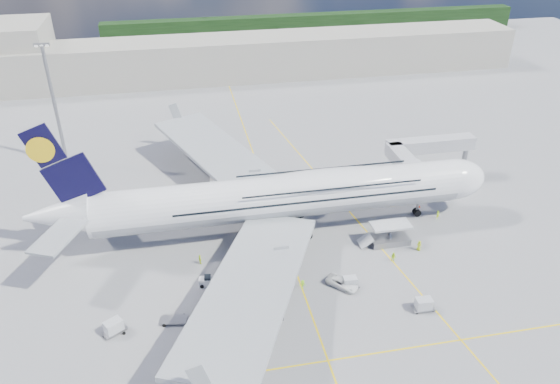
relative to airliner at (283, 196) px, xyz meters
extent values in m
plane|color=gray|center=(-0.26, -10.00, -6.87)|extent=(300.00, 300.00, 0.00)
cube|color=yellow|center=(-0.26, -10.00, -6.86)|extent=(0.25, 220.00, 0.01)
cube|color=yellow|center=(-0.26, -30.00, -6.86)|extent=(120.00, 0.25, 0.01)
cube|color=yellow|center=(13.74, 0.00, -6.86)|extent=(14.16, 99.06, 0.01)
cylinder|color=white|center=(-0.26, 0.00, -0.07)|extent=(62.00, 7.20, 7.20)
cylinder|color=#9EA0A5|center=(-0.26, 0.00, -0.22)|extent=(60.76, 7.13, 7.13)
ellipsoid|color=white|center=(7.74, 0.00, 1.91)|extent=(36.00, 6.84, 3.76)
ellipsoid|color=white|center=(30.74, 0.00, -0.07)|extent=(11.52, 7.20, 7.20)
ellipsoid|color=black|center=(33.98, 0.00, 0.53)|extent=(3.84, 4.16, 1.44)
cone|color=white|center=(-35.76, 0.00, 0.73)|extent=(10.00, 6.84, 6.84)
cube|color=black|center=(-33.76, 0.00, 9.53)|extent=(11.02, 0.46, 14.61)
cylinder|color=yellow|center=(-35.86, 0.00, 12.03)|extent=(4.00, 0.60, 4.00)
cube|color=#999EA3|center=(-8.26, 20.00, -1.27)|extent=(25.49, 39.15, 3.35)
cube|color=#999EA3|center=(-8.26, -20.00, -1.27)|extent=(25.49, 39.15, 3.35)
cylinder|color=#B7BABF|center=(-3.26, 12.50, -3.67)|extent=(5.20, 3.50, 3.50)
cylinder|color=#B7BABF|center=(-7.76, 23.00, -3.67)|extent=(5.20, 3.50, 3.50)
cylinder|color=#B7BABF|center=(-3.26, -12.50, -3.67)|extent=(5.20, 3.50, 3.50)
cylinder|color=#B7BABF|center=(-7.76, -23.00, -3.67)|extent=(5.20, 3.50, 3.50)
cylinder|color=gray|center=(24.74, 0.00, -4.67)|extent=(0.44, 0.44, 3.80)
cylinder|color=black|center=(24.74, 0.00, -6.22)|extent=(1.30, 0.90, 1.30)
cylinder|color=gray|center=(-0.26, 0.00, -4.67)|extent=(0.56, 0.56, 3.80)
cylinder|color=black|center=(-0.26, 3.20, -6.12)|extent=(1.50, 0.90, 1.50)
cube|color=#B7B7BC|center=(24.74, 8.60, 0.23)|extent=(3.00, 10.00, 2.60)
cube|color=#B7B7BC|center=(32.74, 13.60, 0.23)|extent=(18.00, 3.00, 2.60)
cylinder|color=gray|center=(26.74, 11.60, -3.32)|extent=(0.80, 0.80, 7.10)
cylinder|color=black|center=(26.74, 11.60, -6.42)|extent=(0.90, 0.80, 0.90)
cylinder|color=gray|center=(40.74, 13.60, -3.32)|extent=(1.00, 1.00, 7.10)
cube|color=gray|center=(40.74, 13.60, -6.47)|extent=(2.00, 2.00, 0.80)
cylinder|color=#B7B7BC|center=(24.74, 4.80, 0.23)|extent=(3.60, 3.60, 2.80)
cube|color=silver|center=(16.74, -7.10, -3.37)|extent=(6.50, 3.20, 0.35)
cube|color=gray|center=(16.74, -7.10, -6.32)|extent=(6.50, 3.20, 1.10)
cube|color=gray|center=(16.74, -7.10, -4.82)|extent=(0.22, 1.99, 3.00)
cylinder|color=black|center=(14.14, -8.30, -6.52)|extent=(0.70, 0.30, 0.70)
cube|color=silver|center=(12.54, -7.10, -5.87)|extent=(2.16, 2.60, 1.60)
cylinder|color=gray|center=(-40.26, 35.00, 5.63)|extent=(0.70, 0.70, 25.00)
cube|color=gray|center=(-40.26, 35.00, 18.33)|extent=(3.00, 0.40, 0.60)
cube|color=#B2AD9E|center=(-0.26, 85.00, -0.87)|extent=(180.00, 16.00, 12.00)
cube|color=#193814|center=(39.74, 130.00, -2.87)|extent=(160.00, 6.00, 8.00)
cube|color=gray|center=(-12.72, -19.73, -6.52)|extent=(3.17, 1.92, 0.18)
cylinder|color=black|center=(-13.93, -20.34, -6.65)|extent=(0.44, 0.18, 0.44)
cylinder|color=black|center=(-11.52, -19.13, -6.65)|extent=(0.44, 0.18, 0.44)
cube|color=gray|center=(-19.14, -19.08, -6.47)|extent=(3.70, 2.38, 0.21)
cylinder|color=black|center=(-20.52, -19.77, -6.62)|extent=(0.51, 0.21, 0.51)
cylinder|color=black|center=(-17.76, -18.39, -6.62)|extent=(0.51, 0.21, 0.51)
cube|color=gray|center=(-12.36, -23.57, -6.49)|extent=(3.69, 2.86, 0.20)
cylinder|color=black|center=(-13.67, -24.22, -6.63)|extent=(0.48, 0.20, 0.48)
cylinder|color=black|center=(-11.05, -22.92, -6.63)|extent=(0.48, 0.20, 0.48)
cube|color=silver|center=(-12.36, -23.57, -5.61)|extent=(2.84, 2.43, 1.64)
cube|color=gray|center=(-27.06, -19.61, -6.50)|extent=(3.56, 3.10, 0.19)
cylinder|color=black|center=(-28.32, -20.24, -6.64)|extent=(0.46, 0.19, 0.46)
cylinder|color=black|center=(-25.80, -18.98, -6.64)|extent=(0.46, 0.19, 0.46)
cube|color=silver|center=(-27.06, -19.61, -5.66)|extent=(2.79, 2.56, 1.57)
cube|color=gray|center=(15.44, -23.60, -6.51)|extent=(3.14, 1.77, 0.18)
cylinder|color=black|center=(14.21, -24.21, -6.64)|extent=(0.45, 0.18, 0.45)
cylinder|color=black|center=(16.67, -22.99, -6.64)|extent=(0.45, 0.18, 0.45)
cube|color=silver|center=(15.44, -23.60, -5.69)|extent=(2.31, 1.63, 1.53)
cube|color=gray|center=(6.79, -16.73, -6.55)|extent=(2.76, 1.54, 0.16)
cylinder|color=black|center=(5.71, -17.27, -6.67)|extent=(0.40, 0.16, 0.40)
cylinder|color=black|center=(7.88, -16.18, -6.67)|extent=(0.40, 0.16, 0.40)
cube|color=silver|center=(6.79, -16.73, -5.83)|extent=(2.04, 1.43, 1.36)
cube|color=white|center=(-13.91, -12.16, -6.21)|extent=(2.76, 1.52, 1.22)
cube|color=black|center=(-13.91, -12.16, -5.46)|extent=(1.07, 1.23, 0.47)
cylinder|color=black|center=(-14.85, -12.68, -6.57)|extent=(0.60, 0.24, 0.60)
cylinder|color=black|center=(-12.97, -11.64, -6.57)|extent=(0.60, 0.24, 0.60)
cube|color=gray|center=(-8.15, 13.85, -5.90)|extent=(6.47, 2.83, 1.94)
cube|color=white|center=(-8.83, 13.85, -4.06)|extent=(4.84, 2.79, 2.13)
cube|color=white|center=(-5.72, 13.85, -5.03)|extent=(1.92, 2.36, 1.55)
cube|color=black|center=(-5.04, 13.85, -4.83)|extent=(0.30, 1.95, 0.87)
cylinder|color=black|center=(-6.01, 12.73, -6.33)|extent=(1.07, 0.34, 1.07)
cylinder|color=black|center=(-10.28, 14.96, -6.33)|extent=(1.07, 0.34, 1.07)
cube|color=#FF370D|center=(-8.83, 13.85, -4.73)|extent=(4.89, 2.85, 0.48)
cube|color=gray|center=(-11.37, 32.42, -5.91)|extent=(6.56, 3.63, 1.91)
cube|color=white|center=(-12.03, 32.42, -4.10)|extent=(5.00, 3.36, 2.10)
cube|color=white|center=(-8.98, 32.42, -5.06)|extent=(2.17, 2.53, 1.53)
cube|color=black|center=(-8.31, 32.42, -4.87)|extent=(0.57, 1.89, 0.86)
cylinder|color=black|center=(-9.27, 31.32, -6.34)|extent=(1.05, 0.33, 1.05)
cylinder|color=black|center=(-13.46, 33.52, -6.34)|extent=(1.05, 0.33, 1.05)
imported|color=white|center=(5.72, -16.46, -6.18)|extent=(5.01, 5.25, 1.38)
imported|color=#D0FF1A|center=(27.91, -1.88, -6.02)|extent=(0.70, 0.55, 1.69)
imported|color=#CAF91A|center=(15.46, -12.21, -6.01)|extent=(1.06, 1.01, 1.72)
imported|color=#D9F81A|center=(-14.66, -6.65, -6.05)|extent=(0.60, 1.02, 1.63)
imported|color=#C6E317|center=(20.71, -10.10, -5.97)|extent=(0.92, 1.05, 1.80)
imported|color=#A1FF1A|center=(-0.20, -15.73, -6.11)|extent=(1.12, 0.87, 1.52)
cone|color=#FF370D|center=(26.43, 2.46, -6.63)|extent=(0.38, 0.38, 0.48)
cube|color=#FF370D|center=(26.43, 2.46, -6.86)|extent=(0.33, 0.33, 0.03)
cone|color=#FF370D|center=(-2.91, 17.39, -6.60)|extent=(0.42, 0.42, 0.53)
cube|color=#FF370D|center=(-2.91, 17.39, -6.85)|extent=(0.36, 0.36, 0.03)
cone|color=#FF370D|center=(-9.33, 17.22, -6.59)|extent=(0.44, 0.44, 0.56)
cube|color=#FF370D|center=(-9.33, 17.22, -6.85)|extent=(0.38, 0.38, 0.03)
cone|color=#FF370D|center=(-10.00, -8.28, -6.57)|extent=(0.47, 0.47, 0.60)
cube|color=#FF370D|center=(-10.00, -8.28, -6.85)|extent=(0.41, 0.41, 0.03)
cone|color=#FF370D|center=(-13.20, -19.25, -6.57)|extent=(0.48, 0.48, 0.60)
cube|color=#FF370D|center=(-13.20, -19.25, -6.85)|extent=(0.41, 0.41, 0.03)
cone|color=#FF370D|center=(-29.51, 5.97, -6.58)|extent=(0.45, 0.45, 0.58)
cube|color=#FF370D|center=(-29.51, 5.97, -6.85)|extent=(0.39, 0.39, 0.03)
camera|label=1|loc=(-15.88, -76.91, 46.14)|focal=35.00mm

